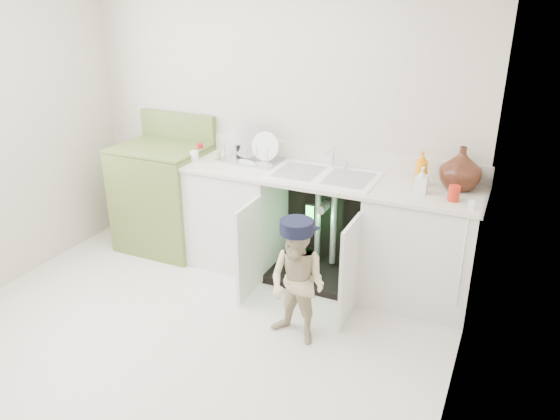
% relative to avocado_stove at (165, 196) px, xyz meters
% --- Properties ---
extents(ground, '(3.50, 3.50, 0.00)m').
position_rel_avocado_stove_xyz_m(ground, '(0.97, -1.18, -0.50)').
color(ground, beige).
rests_on(ground, ground).
extents(room_shell, '(6.00, 5.50, 1.26)m').
position_rel_avocado_stove_xyz_m(room_shell, '(0.97, -1.18, 0.75)').
color(room_shell, beige).
rests_on(room_shell, ground).
extents(counter_run, '(2.44, 1.02, 1.22)m').
position_rel_avocado_stove_xyz_m(counter_run, '(1.54, 0.03, -0.02)').
color(counter_run, white).
rests_on(counter_run, ground).
extents(avocado_stove, '(0.77, 0.65, 1.20)m').
position_rel_avocado_stove_xyz_m(avocado_stove, '(0.00, 0.00, 0.00)').
color(avocado_stove, olive).
rests_on(avocado_stove, ground).
extents(repair_worker, '(0.48, 0.74, 0.89)m').
position_rel_avocado_stove_xyz_m(repair_worker, '(1.67, -0.85, -0.05)').
color(repair_worker, beige).
rests_on(repair_worker, ground).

